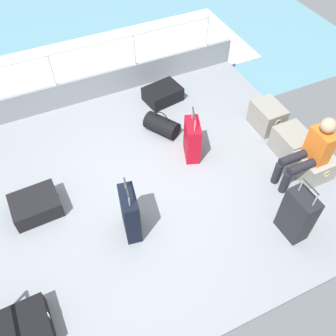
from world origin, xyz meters
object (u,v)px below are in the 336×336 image
at_px(suitcase_2, 297,215).
at_px(suitcase_5, 20,332).
at_px(cargo_crate_1, 292,143).
at_px(suitcase_3, 192,140).
at_px(suitcase_4, 163,94).
at_px(passenger_seated, 311,151).
at_px(suitcase_0, 36,205).
at_px(duffel_bag, 162,125).
at_px(cargo_crate_0, 267,116).
at_px(suitcase_1, 130,214).
at_px(cargo_crate_2, 313,165).

distance_m(suitcase_2, suitcase_5, 3.35).
relative_size(cargo_crate_1, suitcase_3, 0.68).
height_order(suitcase_3, suitcase_4, suitcase_3).
bearing_deg(passenger_seated, suitcase_5, -82.83).
relative_size(cargo_crate_1, suitcase_0, 0.89).
bearing_deg(suitcase_2, duffel_bag, -162.53).
height_order(cargo_crate_0, suitcase_5, cargo_crate_0).
bearing_deg(suitcase_4, duffel_bag, -25.39).
xyz_separation_m(passenger_seated, suitcase_3, (-1.06, -1.21, -0.24)).
height_order(cargo_crate_0, passenger_seated, passenger_seated).
xyz_separation_m(cargo_crate_1, suitcase_2, (1.13, -0.83, 0.16)).
bearing_deg(suitcase_4, passenger_seated, 23.75).
distance_m(suitcase_2, duffel_bag, 2.47).
bearing_deg(suitcase_1, passenger_seated, 85.11).
xyz_separation_m(cargo_crate_0, passenger_seated, (1.11, -0.17, 0.34)).
bearing_deg(suitcase_3, suitcase_4, 173.96).
relative_size(cargo_crate_2, suitcase_0, 0.84).
bearing_deg(cargo_crate_2, suitcase_5, -83.13).
height_order(cargo_crate_1, passenger_seated, passenger_seated).
relative_size(cargo_crate_2, suitcase_4, 0.79).
xyz_separation_m(suitcase_2, duffel_bag, (-2.34, -0.74, -0.22)).
height_order(suitcase_4, suitcase_5, suitcase_4).
distance_m(suitcase_0, suitcase_2, 3.32).
bearing_deg(passenger_seated, suitcase_0, -105.91).
bearing_deg(cargo_crate_2, cargo_crate_0, -179.39).
bearing_deg(passenger_seated, cargo_crate_2, 90.00).
relative_size(cargo_crate_1, suitcase_5, 0.88).
height_order(suitcase_2, duffel_bag, suitcase_2).
bearing_deg(suitcase_4, cargo_crate_2, 27.19).
relative_size(suitcase_4, suitcase_5, 1.05).
xyz_separation_m(suitcase_1, suitcase_2, (0.87, 1.82, 0.00)).
bearing_deg(duffel_bag, suitcase_1, -36.44).
height_order(suitcase_4, duffel_bag, duffel_bag).
bearing_deg(suitcase_2, suitcase_1, -115.57).
bearing_deg(cargo_crate_0, cargo_crate_1, -0.29).
xyz_separation_m(passenger_seated, suitcase_5, (0.50, -4.01, -0.43)).
bearing_deg(cargo_crate_0, suitcase_3, -87.87).
bearing_deg(suitcase_1, suitcase_2, 64.43).
bearing_deg(cargo_crate_1, cargo_crate_0, 179.71).
distance_m(cargo_crate_2, passenger_seated, 0.41).
height_order(passenger_seated, suitcase_3, passenger_seated).
distance_m(suitcase_0, suitcase_1, 1.32).
bearing_deg(suitcase_5, passenger_seated, 97.17).
xyz_separation_m(cargo_crate_0, suitcase_1, (0.89, -2.66, 0.15)).
distance_m(suitcase_4, duffel_bag, 0.81).
bearing_deg(suitcase_1, cargo_crate_0, 108.56).
bearing_deg(passenger_seated, suitcase_3, -131.21).
relative_size(cargo_crate_0, suitcase_3, 0.68).
xyz_separation_m(cargo_crate_1, suitcase_4, (-1.94, -1.23, -0.07)).
bearing_deg(suitcase_2, suitcase_0, -120.23).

